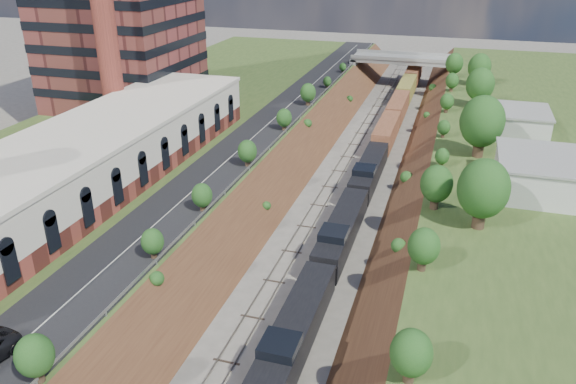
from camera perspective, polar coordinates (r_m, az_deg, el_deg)
name	(u,v)px	position (r m, az deg, el deg)	size (l,w,h in m)	color
platform_left	(151,143)	(93.39, -13.76, 4.86)	(44.00, 180.00, 5.00)	#385121
embankment_left	(281,172)	(85.60, -0.73, 1.99)	(7.07, 180.00, 7.07)	brown
embankment_right	(428,190)	(82.13, 14.05, 0.23)	(7.07, 180.00, 7.07)	brown
rail_left_track	(335,178)	(83.58, 4.76, 1.40)	(1.58, 180.00, 0.18)	gray
rail_right_track	(369,182)	(82.75, 8.27, 0.98)	(1.58, 180.00, 0.18)	gray
road	(252,138)	(85.23, -3.65, 5.47)	(8.00, 180.00, 0.10)	black
guardrail	(278,138)	(83.59, -1.06, 5.50)	(0.10, 171.00, 0.70)	#99999E
commercial_building	(90,158)	(71.61, -19.44, 3.30)	(14.30, 62.30, 7.00)	brown
overpass	(403,65)	(140.76, 11.58, 12.53)	(24.50, 8.30, 7.40)	gray
white_building_near	(537,175)	(72.78, 23.96, 1.62)	(9.00, 12.00, 4.00)	silver
white_building_far	(520,123)	(93.52, 22.47, 6.50)	(8.00, 10.00, 3.60)	silver
tree_right_large	(483,189)	(60.14, 19.24, 0.27)	(5.25, 5.25, 7.61)	#473323
tree_left_crest	(130,265)	(50.28, -15.79, -7.14)	(2.45, 2.45, 3.55)	#473323
freight_train	(385,136)	(95.20, 9.79, 5.59)	(2.95, 119.04, 4.55)	black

